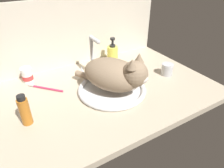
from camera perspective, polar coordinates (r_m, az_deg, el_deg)
countertop at (r=99.99cm, az=-1.79°, el=-2.42°), size 106.84×68.40×3.00cm
backsplash_wall at (r=120.78cm, az=-10.41°, el=13.39°), size 106.84×2.40×40.86cm
sink_basin at (r=97.87cm, az=0.00°, el=-1.50°), size 32.77×32.77×2.24cm
faucet at (r=109.62cm, az=-5.38°, el=6.76°), size 16.28×10.98×21.91cm
cat at (r=92.15cm, az=1.31°, el=2.70°), size 29.97×36.68×18.88cm
amber_bottle at (r=83.66cm, az=-23.39°, el=-6.87°), size 4.07×4.07×13.01cm
metal_jar at (r=114.87cm, az=15.26°, el=4.02°), size 6.34×6.34×6.41cm
pill_bottle at (r=112.98cm, az=-22.76°, el=2.26°), size 5.62×5.62×7.73cm
soap_pump_bottle at (r=123.71cm, az=0.15°, el=8.48°), size 6.38×6.38×15.66cm
toothbrush at (r=105.01cm, az=-18.39°, el=-1.02°), size 13.51×14.67×1.70cm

